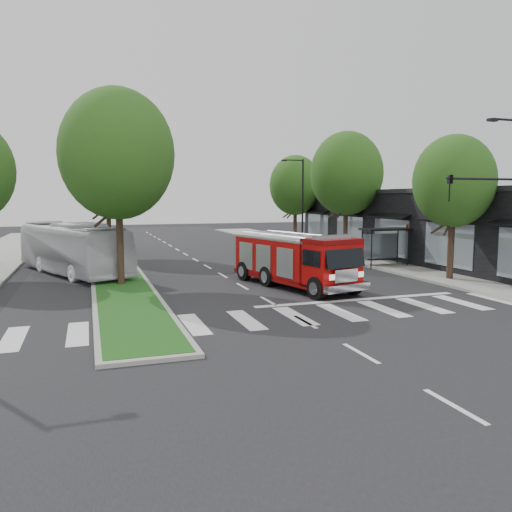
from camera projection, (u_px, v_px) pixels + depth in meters
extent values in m
plane|color=black|center=(268.00, 301.00, 22.32)|extent=(140.00, 140.00, 0.00)
cube|color=gray|center=(384.00, 262.00, 35.69)|extent=(5.00, 80.00, 0.15)
cube|color=gray|center=(111.00, 259.00, 37.36)|extent=(3.00, 50.00, 0.14)
cube|color=#174012|center=(111.00, 258.00, 37.35)|extent=(2.60, 49.50, 0.02)
cube|color=black|center=(438.00, 227.00, 36.84)|extent=(8.00, 30.00, 5.00)
cylinder|color=black|center=(371.00, 250.00, 32.26)|extent=(0.08, 0.08, 2.50)
cylinder|color=black|center=(408.00, 249.00, 33.14)|extent=(0.08, 0.08, 2.50)
cylinder|color=black|center=(362.00, 248.00, 33.39)|extent=(0.08, 0.08, 2.50)
cylinder|color=black|center=(398.00, 247.00, 34.27)|extent=(0.08, 0.08, 2.50)
cube|color=black|center=(385.00, 229.00, 33.12)|extent=(3.20, 1.60, 0.12)
cube|color=#8C99A5|center=(379.00, 247.00, 33.92)|extent=(2.80, 0.04, 1.80)
cube|color=black|center=(385.00, 259.00, 33.34)|extent=(2.40, 0.40, 0.08)
cylinder|color=black|center=(451.00, 248.00, 27.64)|extent=(0.36, 0.36, 3.74)
ellipsoid|color=#153B10|center=(454.00, 181.00, 27.22)|extent=(4.40, 4.40, 5.06)
cylinder|color=black|center=(345.00, 229.00, 38.90)|extent=(0.36, 0.36, 4.40)
ellipsoid|color=#153B10|center=(346.00, 173.00, 38.41)|extent=(5.60, 5.60, 6.44)
cylinder|color=black|center=(295.00, 225.00, 48.34)|extent=(0.36, 0.36, 3.96)
ellipsoid|color=#153B10|center=(295.00, 185.00, 47.90)|extent=(5.00, 5.00, 5.75)
cylinder|color=black|center=(120.00, 243.00, 25.80)|extent=(0.36, 0.36, 4.62)
ellipsoid|color=#153B10|center=(117.00, 154.00, 25.29)|extent=(5.80, 5.80, 6.67)
cylinder|color=black|center=(109.00, 229.00, 38.99)|extent=(0.36, 0.36, 4.40)
ellipsoid|color=#153B10|center=(107.00, 174.00, 38.50)|extent=(5.60, 5.60, 6.44)
cylinder|color=black|center=(509.00, 120.00, 21.17)|extent=(1.80, 0.10, 0.10)
cube|color=black|center=(492.00, 120.00, 20.89)|extent=(0.45, 0.20, 0.12)
cylinder|color=black|center=(485.00, 179.00, 21.11)|extent=(4.00, 0.10, 0.10)
imported|color=black|center=(450.00, 188.00, 20.58)|extent=(0.18, 0.22, 1.10)
cylinder|color=black|center=(303.00, 205.00, 44.02)|extent=(0.16, 0.16, 8.00)
cylinder|color=black|center=(294.00, 160.00, 43.29)|extent=(1.80, 0.10, 0.10)
cube|color=black|center=(284.00, 160.00, 43.01)|extent=(0.45, 0.20, 0.12)
cube|color=#5D0505|center=(293.00, 278.00, 25.94)|extent=(4.27, 8.46, 0.24)
cube|color=#8F0807|center=(285.00, 257.00, 26.47)|extent=(3.81, 6.58, 1.93)
cube|color=#8F0807|center=(331.00, 265.00, 23.31)|extent=(2.76, 2.26, 2.03)
cube|color=#B2B2B7|center=(285.00, 238.00, 26.36)|extent=(3.81, 6.58, 0.12)
cylinder|color=#B2B2B7|center=(271.00, 235.00, 25.87)|extent=(1.47, 5.66, 0.10)
cylinder|color=#B2B2B7|center=(298.00, 234.00, 26.80)|extent=(1.47, 5.66, 0.10)
cube|color=silver|center=(347.00, 288.00, 22.48)|extent=(2.52, 0.92, 0.34)
cube|color=#8C99A5|center=(332.00, 237.00, 23.16)|extent=(2.15, 0.83, 0.17)
cylinder|color=black|center=(317.00, 288.00, 22.59)|extent=(0.58, 1.11, 1.06)
cylinder|color=black|center=(353.00, 284.00, 23.77)|extent=(0.58, 1.11, 1.06)
cylinder|color=black|center=(267.00, 277.00, 25.99)|extent=(0.58, 1.11, 1.06)
cylinder|color=black|center=(301.00, 273.00, 27.17)|extent=(0.58, 1.11, 1.06)
cylinder|color=black|center=(244.00, 271.00, 27.94)|extent=(0.58, 1.11, 1.06)
cylinder|color=black|center=(277.00, 268.00, 29.12)|extent=(0.58, 1.11, 1.06)
imported|color=silver|center=(72.00, 248.00, 30.20)|extent=(6.84, 11.44, 3.15)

